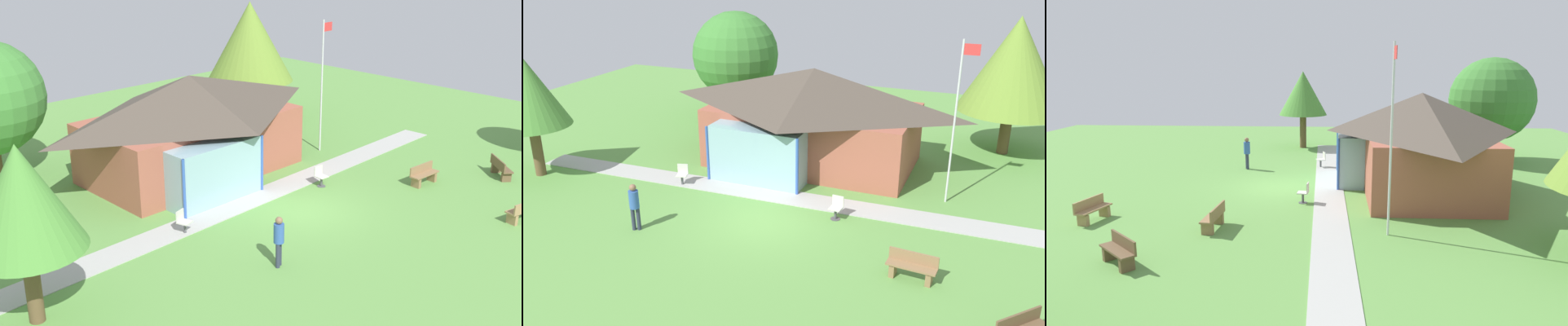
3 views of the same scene
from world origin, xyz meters
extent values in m
plane|color=#609947|center=(0.00, 0.00, 0.00)|extent=(44.00, 44.00, 0.00)
cube|color=#A35642|center=(-0.43, 6.36, 1.32)|extent=(8.99, 5.03, 2.65)
pyramid|color=#4C4238|center=(-0.43, 6.36, 3.51)|extent=(9.99, 6.03, 1.72)
cube|color=#8CB2BF|center=(-1.78, 3.25, 1.19)|extent=(4.04, 1.20, 2.38)
cylinder|color=#3359B2|center=(-3.80, 2.65, 1.19)|extent=(0.12, 0.12, 2.38)
cylinder|color=#3359B2|center=(0.25, 2.65, 1.19)|extent=(0.12, 0.12, 2.38)
cube|color=#ADADA8|center=(0.00, 2.24, 0.01)|extent=(23.42, 1.86, 0.03)
cylinder|color=silver|center=(5.86, 4.27, 3.15)|extent=(0.08, 0.08, 6.31)
cube|color=red|center=(6.16, 4.27, 5.96)|extent=(0.60, 0.02, 0.40)
cube|color=olive|center=(5.62, -1.73, 0.45)|extent=(1.53, 0.55, 0.06)
cube|color=olive|center=(6.17, -1.77, 0.20)|extent=(0.19, 0.41, 0.39)
cube|color=olive|center=(5.07, -1.69, 0.20)|extent=(0.19, 0.41, 0.39)
cube|color=olive|center=(5.64, -1.54, 0.66)|extent=(1.50, 0.17, 0.36)
cube|color=#9E7A51|center=(5.02, -6.27, 0.45)|extent=(1.56, 0.76, 0.06)
cube|color=#9E7A51|center=(4.49, -6.15, 0.20)|extent=(0.24, 0.43, 0.39)
cube|color=#9E7A51|center=(5.56, -6.39, 0.20)|extent=(0.24, 0.43, 0.39)
cube|color=#9E7A51|center=(4.98, -6.46, 0.66)|extent=(1.48, 0.39, 0.36)
cube|color=brown|center=(8.74, -3.64, 0.45)|extent=(1.33, 1.41, 0.06)
cube|color=brown|center=(9.10, -3.23, 0.20)|extent=(0.41, 0.39, 0.39)
cube|color=brown|center=(8.37, -4.05, 0.20)|extent=(0.41, 0.39, 0.39)
cube|color=brown|center=(8.60, -3.52, 0.66)|extent=(1.04, 1.16, 0.36)
cube|color=beige|center=(-4.55, 1.72, 0.44)|extent=(0.55, 0.55, 0.04)
cube|color=beige|center=(-4.60, 1.91, 0.66)|extent=(0.43, 0.17, 0.40)
cylinder|color=#4C4C51|center=(-4.55, 1.72, 0.21)|extent=(0.10, 0.10, 0.42)
cylinder|color=#4C4C51|center=(-4.55, 1.72, 0.01)|extent=(0.36, 0.36, 0.02)
cube|color=beige|center=(2.33, 1.19, 0.44)|extent=(0.48, 0.48, 0.04)
cube|color=beige|center=(2.35, 1.39, 0.66)|extent=(0.44, 0.08, 0.40)
cylinder|color=#4C4C51|center=(2.33, 1.19, 0.21)|extent=(0.10, 0.10, 0.42)
cylinder|color=#4C4C51|center=(2.33, 1.19, 0.01)|extent=(0.36, 0.36, 0.02)
cylinder|color=#2D3347|center=(-3.98, -2.32, 0.42)|extent=(0.14, 0.14, 0.85)
cylinder|color=#2D3347|center=(-3.82, -2.24, 0.42)|extent=(0.14, 0.14, 0.85)
cylinder|color=#3359A5|center=(-3.90, -2.28, 1.18)|extent=(0.34, 0.34, 0.65)
sphere|color=#846047|center=(-3.90, -2.28, 1.62)|extent=(0.24, 0.24, 0.24)
cylinder|color=brown|center=(-10.89, 0.32, 1.13)|extent=(0.44, 0.44, 2.26)
cone|color=#4C8C38|center=(-10.89, 0.32, 3.72)|extent=(3.25, 3.25, 2.93)
cylinder|color=brown|center=(-6.99, 11.57, 0.90)|extent=(0.52, 0.52, 1.80)
sphere|color=#3D7F33|center=(-6.99, 11.57, 3.62)|extent=(4.84, 4.84, 4.84)
camera|label=1|loc=(-17.43, -15.07, 10.35)|focal=44.89mm
camera|label=2|loc=(7.58, -16.34, 9.34)|focal=38.21mm
camera|label=3|loc=(20.76, 2.42, 5.57)|focal=32.07mm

